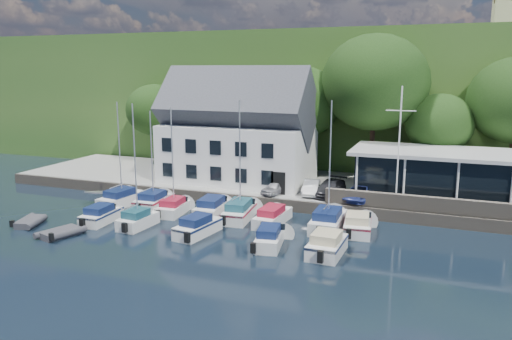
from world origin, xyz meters
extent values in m
plane|color=black|center=(0.00, 0.00, 0.00)|extent=(180.00, 180.00, 0.00)
cube|color=gray|center=(0.00, 17.50, 0.50)|extent=(60.00, 13.00, 1.00)
cube|color=#685F53|center=(0.00, 11.00, 0.50)|extent=(60.00, 0.30, 1.00)
cube|color=#2B5620|center=(0.00, 62.00, 8.00)|extent=(160.00, 75.00, 16.00)
cube|color=#546030|center=(8.00, 70.00, 16.15)|extent=(50.00, 30.00, 0.30)
cube|color=#685F53|center=(12.00, 11.40, 1.60)|extent=(18.00, 0.50, 1.20)
imported|color=#B8B8BD|center=(-1.76, 12.60, 1.55)|extent=(2.20, 3.47, 1.10)
imported|color=silver|center=(1.20, 13.55, 1.62)|extent=(1.85, 3.93, 1.24)
imported|color=#2C2C30|center=(2.83, 13.78, 1.66)|extent=(2.39, 4.73, 1.32)
imported|color=navy|center=(5.56, 13.06, 1.69)|extent=(2.21, 4.25, 1.39)
camera|label=1|loc=(11.74, -27.84, 11.82)|focal=35.00mm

